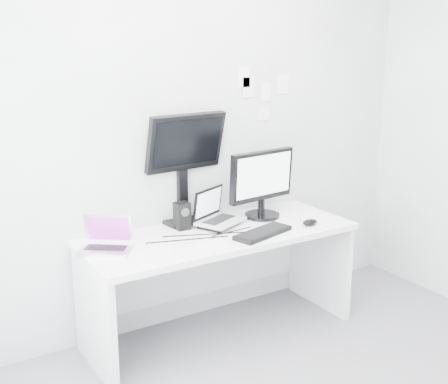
# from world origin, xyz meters

# --- Properties ---
(back_wall) EXTENTS (3.60, 0.00, 3.60)m
(back_wall) POSITION_xyz_m (0.00, 1.60, 1.35)
(back_wall) COLOR silver
(back_wall) RESTS_ON ground
(desk) EXTENTS (1.80, 0.70, 0.73)m
(desk) POSITION_xyz_m (0.00, 1.25, 0.36)
(desk) COLOR white
(desk) RESTS_ON ground
(macbook) EXTENTS (0.37, 0.35, 0.22)m
(macbook) POSITION_xyz_m (-0.76, 1.30, 0.84)
(macbook) COLOR #B1B0B5
(macbook) RESTS_ON desk
(speaker) EXTENTS (0.12, 0.12, 0.18)m
(speaker) POSITION_xyz_m (-0.18, 1.43, 0.82)
(speaker) COLOR black
(speaker) RESTS_ON desk
(dell_laptop) EXTENTS (0.38, 0.35, 0.26)m
(dell_laptop) POSITION_xyz_m (0.07, 1.35, 0.86)
(dell_laptop) COLOR silver
(dell_laptop) RESTS_ON desk
(rear_monitor) EXTENTS (0.59, 0.26, 0.77)m
(rear_monitor) POSITION_xyz_m (-0.09, 1.56, 1.12)
(rear_monitor) COLOR black
(rear_monitor) RESTS_ON desk
(samsung_monitor) EXTENTS (0.56, 0.31, 0.49)m
(samsung_monitor) POSITION_xyz_m (0.43, 1.37, 0.98)
(samsung_monitor) COLOR black
(samsung_monitor) RESTS_ON desk
(keyboard) EXTENTS (0.45, 0.26, 0.03)m
(keyboard) POSITION_xyz_m (0.20, 1.05, 0.74)
(keyboard) COLOR black
(keyboard) RESTS_ON desk
(mouse) EXTENTS (0.14, 0.10, 0.04)m
(mouse) POSITION_xyz_m (0.59, 1.05, 0.75)
(mouse) COLOR black
(mouse) RESTS_ON desk
(wall_note_0) EXTENTS (0.10, 0.00, 0.14)m
(wall_note_0) POSITION_xyz_m (0.45, 1.59, 1.62)
(wall_note_0) COLOR white
(wall_note_0) RESTS_ON back_wall
(wall_note_1) EXTENTS (0.09, 0.00, 0.13)m
(wall_note_1) POSITION_xyz_m (0.60, 1.59, 1.58)
(wall_note_1) COLOR white
(wall_note_1) RESTS_ON back_wall
(wall_note_2) EXTENTS (0.10, 0.00, 0.14)m
(wall_note_2) POSITION_xyz_m (0.75, 1.59, 1.63)
(wall_note_2) COLOR white
(wall_note_2) RESTS_ON back_wall
(wall_note_3) EXTENTS (0.11, 0.00, 0.08)m
(wall_note_3) POSITION_xyz_m (0.58, 1.59, 1.42)
(wall_note_3) COLOR white
(wall_note_3) RESTS_ON back_wall
(wall_note_4) EXTENTS (0.11, 0.00, 0.14)m
(wall_note_4) POSITION_xyz_m (0.41, 1.59, 1.69)
(wall_note_4) COLOR white
(wall_note_4) RESTS_ON back_wall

